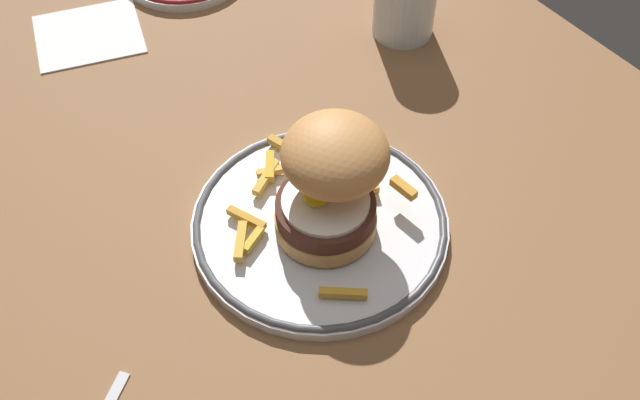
% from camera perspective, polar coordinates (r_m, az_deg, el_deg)
% --- Properties ---
extents(ground_plane, '(1.35, 0.90, 0.04)m').
position_cam_1_polar(ground_plane, '(0.83, -1.81, -0.42)').
color(ground_plane, brown).
extents(dinner_plate, '(0.26, 0.26, 0.02)m').
position_cam_1_polar(dinner_plate, '(0.78, 0.00, -1.76)').
color(dinner_plate, silver).
rests_on(dinner_plate, ground_plane).
extents(burger, '(0.15, 0.15, 0.11)m').
position_cam_1_polar(burger, '(0.73, 0.82, 1.55)').
color(burger, '#C68B48').
rests_on(burger, dinner_plate).
extents(fries_pile, '(0.22, 0.20, 0.03)m').
position_cam_1_polar(fries_pile, '(0.79, -1.14, 1.22)').
color(fries_pile, gold).
rests_on(fries_pile, dinner_plate).
extents(water_glass, '(0.08, 0.08, 0.10)m').
position_cam_1_polar(water_glass, '(0.98, 6.28, 14.32)').
color(water_glass, silver).
rests_on(water_glass, ground_plane).
extents(napkin, '(0.15, 0.16, 0.00)m').
position_cam_1_polar(napkin, '(1.04, -16.72, 11.67)').
color(napkin, white).
rests_on(napkin, ground_plane).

